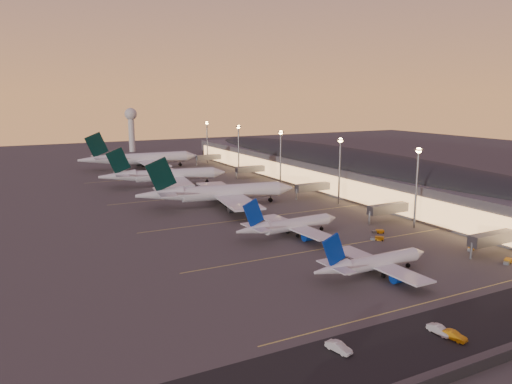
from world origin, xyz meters
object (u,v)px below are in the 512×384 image
object	(u,v)px
radar_tower	(131,122)
baggage_tug_d	(378,238)
airliner_narrow_north	(289,225)
service_van_c	(439,330)
baggage_tug_a	(508,261)
baggage_tug_c	(378,232)
baggage_tug_b	(471,248)
service_van_a	(339,347)
airliner_wide_near	(218,193)
service_van_b	(453,335)
airliner_wide_mid	(164,175)
airliner_wide_far	(140,159)
airliner_narrow_south	(373,263)

from	to	relation	value
radar_tower	baggage_tug_d	size ratio (longest dim) A/B	8.81
airliner_narrow_north	service_van_c	distance (m)	67.00
airliner_narrow_north	baggage_tug_a	bearing A→B (deg)	-55.96
baggage_tug_d	baggage_tug_c	bearing A→B (deg)	92.14
baggage_tug_b	service_van_a	size ratio (longest dim) A/B	0.75
baggage_tug_a	baggage_tug_b	size ratio (longest dim) A/B	1.08
radar_tower	baggage_tug_d	xyz separation A→B (m)	(6.00, -265.54, -21.36)
airliner_wide_near	baggage_tug_b	size ratio (longest dim) A/B	17.26
baggage_tug_c	service_van_b	world-z (taller)	service_van_b
airliner_wide_mid	baggage_tug_c	distance (m)	115.31
airliner_wide_mid	baggage_tug_d	size ratio (longest dim) A/B	16.04
radar_tower	baggage_tug_b	size ratio (longest dim) A/B	9.03
radar_tower	service_van_b	world-z (taller)	radar_tower
airliner_narrow_north	airliner_wide_mid	world-z (taller)	airliner_wide_mid
airliner_narrow_north	airliner_wide_far	world-z (taller)	airliner_wide_far
radar_tower	baggage_tug_a	distance (m)	298.27
baggage_tug_c	service_van_b	bearing A→B (deg)	-98.45
airliner_wide_near	baggage_tug_a	distance (m)	103.05
airliner_wide_mid	airliner_narrow_north	bearing A→B (deg)	-77.52
airliner_narrow_south	service_van_a	bearing A→B (deg)	-139.78
airliner_narrow_south	baggage_tug_d	world-z (taller)	airliner_narrow_south
baggage_tug_c	service_van_a	world-z (taller)	service_van_a
airliner_wide_near	baggage_tug_d	distance (m)	68.44
airliner_narrow_south	baggage_tug_b	size ratio (longest dim) A/B	9.26
airliner_wide_near	airliner_wide_mid	xyz separation A→B (m)	(-5.05, 51.74, -0.25)
airliner_narrow_north	baggage_tug_d	xyz separation A→B (m)	(20.97, -15.83, -2.84)
service_van_b	airliner_wide_mid	bearing A→B (deg)	77.90
airliner_narrow_south	baggage_tug_a	world-z (taller)	airliner_narrow_south
airliner_wide_far	service_van_b	bearing A→B (deg)	-89.07
airliner_wide_near	radar_tower	size ratio (longest dim) A/B	1.91
baggage_tug_c	baggage_tug_d	size ratio (longest dim) A/B	1.03
baggage_tug_a	service_van_a	size ratio (longest dim) A/B	0.80
baggage_tug_b	service_van_b	distance (m)	56.97
airliner_wide_near	radar_tower	xyz separation A→B (m)	(17.18, 201.31, 16.75)
baggage_tug_c	baggage_tug_b	bearing A→B (deg)	-43.98
airliner_narrow_south	baggage_tug_b	bearing A→B (deg)	3.08
radar_tower	baggage_tug_b	world-z (taller)	radar_tower
airliner_wide_near	baggage_tug_a	world-z (taller)	airliner_wide_near
baggage_tug_a	service_van_b	world-z (taller)	service_van_b
airliner_narrow_north	airliner_wide_near	size ratio (longest dim) A/B	0.58
airliner_narrow_south	baggage_tug_a	bearing A→B (deg)	-15.17
airliner_wide_mid	service_van_a	xyz separation A→B (m)	(-21.55, -163.13, -4.08)
airliner_wide_mid	airliner_wide_near	bearing A→B (deg)	-76.09
radar_tower	baggage_tug_a	bearing A→B (deg)	-85.86
airliner_narrow_south	baggage_tug_c	distance (m)	38.23
airliner_narrow_south	service_van_b	world-z (taller)	airliner_narrow_south
baggage_tug_a	airliner_narrow_south	bearing A→B (deg)	140.89
baggage_tug_d	service_van_c	bearing A→B (deg)	-75.80
service_van_b	service_van_c	distance (m)	2.68
airliner_narrow_south	baggage_tug_b	distance (m)	37.53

